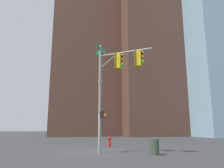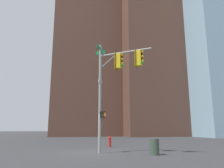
# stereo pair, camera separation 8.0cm
# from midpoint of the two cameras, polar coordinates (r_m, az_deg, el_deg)

# --- Properties ---
(ground_plane) EXTENTS (200.00, 200.00, 0.00)m
(ground_plane) POSITION_cam_midpoint_polar(r_m,az_deg,el_deg) (15.03, -5.73, -17.51)
(ground_plane) COLOR #38383A
(signal_pole_assembly) EXTENTS (2.78, 3.23, 7.34)m
(signal_pole_assembly) POSITION_cam_midpoint_polar(r_m,az_deg,el_deg) (14.45, 0.90, 2.36)
(signal_pole_assembly) COLOR gray
(signal_pole_assembly) RESTS_ON ground_plane
(fire_hydrant) EXTENTS (0.34, 0.26, 0.87)m
(fire_hydrant) POSITION_cam_midpoint_polar(r_m,az_deg,el_deg) (19.26, -0.78, -14.81)
(fire_hydrant) COLOR red
(fire_hydrant) RESTS_ON ground_plane
(litter_bin) EXTENTS (0.56, 0.56, 0.95)m
(litter_bin) POSITION_cam_midpoint_polar(r_m,az_deg,el_deg) (13.87, 10.93, -15.90)
(litter_bin) COLOR #384738
(litter_bin) RESTS_ON ground_plane
(building_brick_nearside) EXTENTS (25.64, 19.68, 39.32)m
(building_brick_nearside) POSITION_cam_midpoint_polar(r_m,az_deg,el_deg) (56.62, 9.53, 7.32)
(building_brick_nearside) COLOR brown
(building_brick_nearside) RESTS_ON ground_plane
(building_brick_midblock) EXTENTS (20.58, 15.25, 41.81)m
(building_brick_midblock) POSITION_cam_midpoint_polar(r_m,az_deg,el_deg) (54.39, -7.03, 9.43)
(building_brick_midblock) COLOR brown
(building_brick_midblock) RESTS_ON ground_plane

